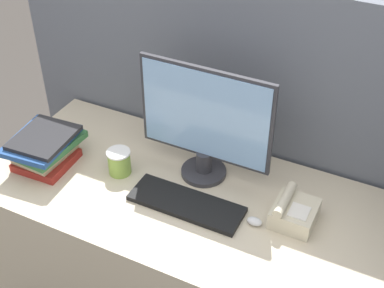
{
  "coord_description": "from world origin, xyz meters",
  "views": [
    {
      "loc": [
        0.72,
        -1.02,
        2.22
      ],
      "look_at": [
        0.0,
        0.42,
        0.99
      ],
      "focal_mm": 50.0,
      "sensor_mm": 36.0,
      "label": 1
    }
  ],
  "objects_px": {
    "desk_telephone": "(294,212)",
    "monitor": "(205,124)",
    "book_stack": "(45,148)",
    "keyboard": "(186,204)",
    "coffee_cup": "(119,162)",
    "mouse": "(255,221)"
  },
  "relations": [
    {
      "from": "keyboard",
      "to": "book_stack",
      "type": "xyz_separation_m",
      "value": [
        -0.65,
        -0.03,
        0.07
      ]
    },
    {
      "from": "keyboard",
      "to": "desk_telephone",
      "type": "xyz_separation_m",
      "value": [
        0.4,
        0.11,
        0.03
      ]
    },
    {
      "from": "mouse",
      "to": "book_stack",
      "type": "bearing_deg",
      "value": -176.75
    },
    {
      "from": "monitor",
      "to": "keyboard",
      "type": "bearing_deg",
      "value": -84.04
    },
    {
      "from": "keyboard",
      "to": "desk_telephone",
      "type": "relative_size",
      "value": 2.52
    },
    {
      "from": "keyboard",
      "to": "book_stack",
      "type": "relative_size",
      "value": 1.4
    },
    {
      "from": "monitor",
      "to": "coffee_cup",
      "type": "relative_size",
      "value": 5.12
    },
    {
      "from": "book_stack",
      "to": "desk_telephone",
      "type": "bearing_deg",
      "value": 7.34
    },
    {
      "from": "keyboard",
      "to": "mouse",
      "type": "distance_m",
      "value": 0.28
    },
    {
      "from": "monitor",
      "to": "desk_telephone",
      "type": "bearing_deg",
      "value": -13.6
    },
    {
      "from": "monitor",
      "to": "book_stack",
      "type": "xyz_separation_m",
      "value": [
        -0.63,
        -0.24,
        -0.17
      ]
    },
    {
      "from": "desk_telephone",
      "to": "monitor",
      "type": "bearing_deg",
      "value": 166.4
    },
    {
      "from": "mouse",
      "to": "desk_telephone",
      "type": "height_order",
      "value": "desk_telephone"
    },
    {
      "from": "coffee_cup",
      "to": "desk_telephone",
      "type": "distance_m",
      "value": 0.74
    },
    {
      "from": "keyboard",
      "to": "mouse",
      "type": "height_order",
      "value": "mouse"
    },
    {
      "from": "book_stack",
      "to": "mouse",
      "type": "bearing_deg",
      "value": 3.25
    },
    {
      "from": "mouse",
      "to": "desk_telephone",
      "type": "distance_m",
      "value": 0.15
    },
    {
      "from": "mouse",
      "to": "book_stack",
      "type": "distance_m",
      "value": 0.93
    },
    {
      "from": "book_stack",
      "to": "desk_telephone",
      "type": "relative_size",
      "value": 1.8
    },
    {
      "from": "keyboard",
      "to": "coffee_cup",
      "type": "height_order",
      "value": "coffee_cup"
    },
    {
      "from": "coffee_cup",
      "to": "desk_telephone",
      "type": "xyz_separation_m",
      "value": [
        0.74,
        0.05,
        -0.01
      ]
    },
    {
      "from": "monitor",
      "to": "coffee_cup",
      "type": "height_order",
      "value": "monitor"
    }
  ]
}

